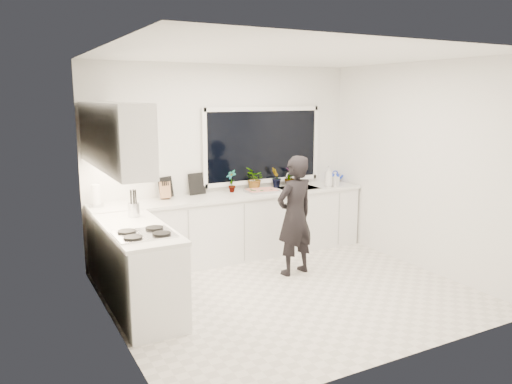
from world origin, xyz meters
TOP-DOWN VIEW (x-y plane):
  - floor at (0.00, 0.00)m, footprint 4.00×3.50m
  - wall_back at (0.00, 1.76)m, footprint 4.00×0.02m
  - wall_left at (-2.01, 0.00)m, footprint 0.02×3.50m
  - wall_right at (2.01, 0.00)m, footprint 0.02×3.50m
  - ceiling at (0.00, 0.00)m, footprint 4.00×3.50m
  - window at (0.60, 1.73)m, footprint 1.80×0.02m
  - base_cabinets_back at (0.00, 1.45)m, footprint 3.92×0.58m
  - base_cabinets_left at (-1.67, 0.35)m, footprint 0.58×1.60m
  - countertop_back at (0.00, 1.44)m, footprint 3.94×0.62m
  - countertop_left at (-1.67, 0.35)m, footprint 0.62×1.60m
  - upper_cabinets at (-1.79, 0.70)m, footprint 0.34×2.10m
  - sink at (1.05, 1.45)m, footprint 0.58×0.42m
  - faucet at (1.05, 1.65)m, footprint 0.03×0.03m
  - stovetop at (-1.69, -0.00)m, footprint 0.56×0.48m
  - person at (0.39, 0.51)m, footprint 0.62×0.46m
  - pizza_tray at (0.41, 1.42)m, footprint 0.47×0.36m
  - pizza at (0.41, 1.42)m, footprint 0.43×0.32m
  - watering_can at (1.85, 1.61)m, footprint 0.15×0.15m
  - paper_towel_roll at (-1.85, 1.55)m, footprint 0.13×0.13m
  - knife_block at (-0.96, 1.59)m, footprint 0.14×0.12m
  - utensil_crock at (-1.58, 0.80)m, footprint 0.16×0.16m
  - picture_frame_large at (-0.91, 1.69)m, footprint 0.21×0.10m
  - picture_frame_small at (-0.46, 1.69)m, footprint 0.25×0.06m
  - herb_plants at (0.51, 1.61)m, footprint 1.14×0.34m
  - soap_bottles at (1.53, 1.30)m, footprint 0.26×0.17m

SIDE VIEW (x-z plane):
  - floor at x=0.00m, z-range -0.02..0.00m
  - base_cabinets_back at x=0.00m, z-range 0.00..0.88m
  - base_cabinets_left at x=-1.67m, z-range 0.00..0.88m
  - person at x=0.39m, z-range 0.00..1.54m
  - sink at x=1.05m, z-range 0.80..0.94m
  - countertop_back at x=0.00m, z-range 0.88..0.92m
  - countertop_left at x=-1.67m, z-range 0.88..0.92m
  - stovetop at x=-1.69m, z-range 0.92..0.95m
  - pizza_tray at x=0.41m, z-range 0.92..0.95m
  - pizza at x=0.41m, z-range 0.95..0.96m
  - watering_can at x=1.85m, z-range 0.92..1.05m
  - utensil_crock at x=-1.58m, z-range 0.92..1.08m
  - faucet at x=1.05m, z-range 0.92..1.14m
  - knife_block at x=-0.96m, z-range 0.92..1.14m
  - paper_towel_roll at x=-1.85m, z-range 0.92..1.18m
  - picture_frame_large at x=-0.91m, z-range 0.92..1.20m
  - soap_bottles at x=1.53m, z-range 0.90..1.22m
  - picture_frame_small at x=-0.46m, z-range 0.92..1.22m
  - herb_plants at x=0.51m, z-range 0.91..1.24m
  - wall_back at x=0.00m, z-range 0.00..2.70m
  - wall_left at x=-2.01m, z-range 0.00..2.70m
  - wall_right at x=2.01m, z-range 0.00..2.70m
  - window at x=0.60m, z-range 1.05..2.05m
  - upper_cabinets at x=-1.79m, z-range 1.50..2.20m
  - ceiling at x=0.00m, z-range 2.70..2.72m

